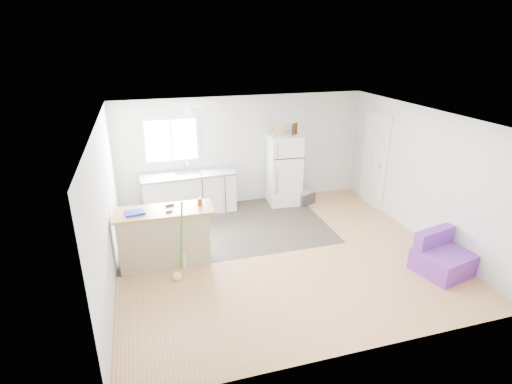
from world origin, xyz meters
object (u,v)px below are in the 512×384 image
at_px(refrigerator, 284,170).
at_px(cleaner_jug, 187,259).
at_px(peninsula, 165,237).
at_px(red_cup, 200,202).
at_px(bottle_left, 293,129).
at_px(bottle_right, 296,128).
at_px(cooler, 305,196).
at_px(cardboard_box, 279,129).
at_px(mop, 178,266).
at_px(blue_tray, 135,213).
at_px(kitchen_cabinets, 190,193).
at_px(purple_seat, 441,258).

distance_m(refrigerator, cleaner_jug, 3.32).
relative_size(peninsula, red_cup, 13.30).
height_order(bottle_left, bottle_right, same).
bearing_deg(cooler, refrigerator, 131.58).
bearing_deg(cardboard_box, mop, -135.80).
xyz_separation_m(cooler, mop, (-3.09, -2.25, 0.06)).
bearing_deg(cleaner_jug, bottle_left, 28.05).
height_order(refrigerator, mop, refrigerator).
relative_size(red_cup, cardboard_box, 0.40).
bearing_deg(cooler, red_cup, -171.15).
bearing_deg(peninsula, refrigerator, 36.11).
distance_m(red_cup, bottle_right, 3.15).
distance_m(cooler, red_cup, 3.23).
relative_size(blue_tray, bottle_right, 1.20).
bearing_deg(kitchen_cabinets, blue_tray, -121.65).
bearing_deg(purple_seat, red_cup, 144.64).
bearing_deg(cardboard_box, cleaner_jug, -138.00).
bearing_deg(bottle_left, cardboard_box, 176.73).
distance_m(refrigerator, red_cup, 2.89).
xyz_separation_m(peninsula, refrigerator, (2.78, 1.92, 0.30)).
xyz_separation_m(refrigerator, cooler, (0.45, -0.20, -0.62)).
relative_size(refrigerator, cleaner_jug, 4.88).
height_order(peninsula, bottle_left, bottle_left).
relative_size(cooler, red_cup, 4.33).
relative_size(kitchen_cabinets, cleaner_jug, 6.20).
bearing_deg(refrigerator, cleaner_jug, -134.95).
relative_size(peninsula, bottle_left, 6.39).
bearing_deg(refrigerator, bottle_right, 7.05).
height_order(kitchen_cabinets, bottle_left, bottle_left).
relative_size(purple_seat, cleaner_jug, 2.83).
bearing_deg(kitchen_cabinets, cleaner_jug, -102.21).
distance_m(mop, cardboard_box, 3.77).
bearing_deg(cooler, bottle_left, 129.42).
bearing_deg(cleaner_jug, blue_tray, 156.38).
bearing_deg(mop, bottle_left, 27.83).
bearing_deg(red_cup, bottle_right, 38.22).
relative_size(cooler, bottle_right, 2.08).
xyz_separation_m(cleaner_jug, bottle_left, (2.63, 2.06, 1.56)).
bearing_deg(cardboard_box, peninsula, -144.47).
bearing_deg(kitchen_cabinets, purple_seat, -46.94).
xyz_separation_m(cleaner_jug, cardboard_box, (2.31, 2.08, 1.59)).
xyz_separation_m(mop, blue_tray, (-0.57, 0.51, 0.76)).
xyz_separation_m(refrigerator, cardboard_box, (-0.15, -0.04, 0.94)).
xyz_separation_m(refrigerator, red_cup, (-2.17, -1.89, 0.24)).
bearing_deg(bottle_left, mop, -139.46).
relative_size(red_cup, blue_tray, 0.40).
distance_m(kitchen_cabinets, cleaner_jug, 2.21).
height_order(red_cup, blue_tray, red_cup).
distance_m(cleaner_jug, blue_tray, 1.14).
xyz_separation_m(cooler, cleaner_jug, (-2.92, -1.92, -0.03)).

